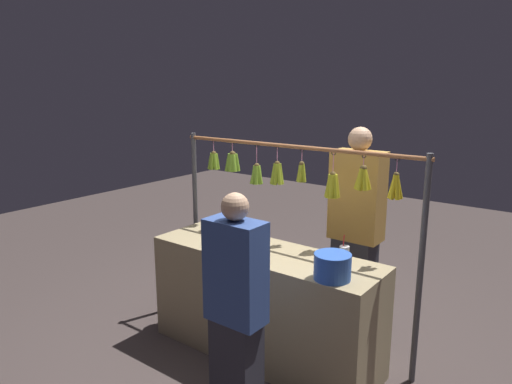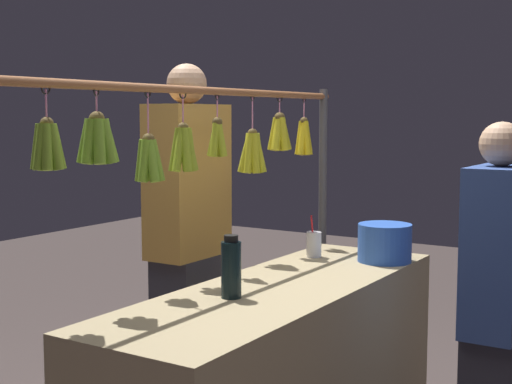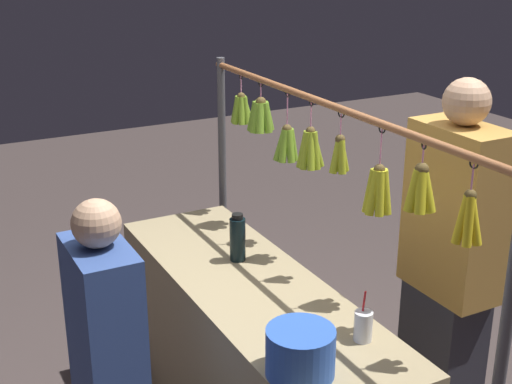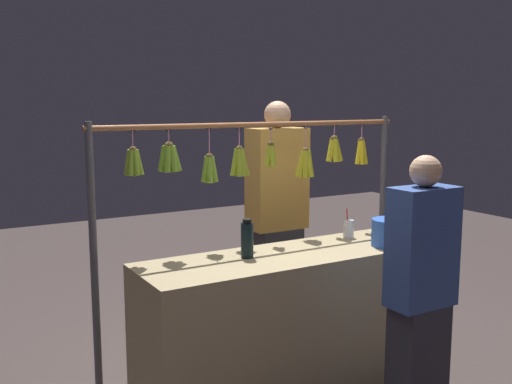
{
  "view_description": "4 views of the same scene",
  "coord_description": "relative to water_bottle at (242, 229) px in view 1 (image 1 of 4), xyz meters",
  "views": [
    {
      "loc": [
        -2.03,
        2.8,
        2.14
      ],
      "look_at": [
        0.08,
        0.0,
        1.33
      ],
      "focal_mm": 33.31,
      "sensor_mm": 36.0,
      "label": 1
    },
    {
      "loc": [
        2.43,
        1.43,
        1.55
      ],
      "look_at": [
        0.17,
        0.0,
        1.27
      ],
      "focal_mm": 51.14,
      "sensor_mm": 36.0,
      "label": 2
    },
    {
      "loc": [
        -2.5,
        1.3,
        2.34
      ],
      "look_at": [
        -0.03,
        0.0,
        1.32
      ],
      "focal_mm": 50.19,
      "sensor_mm": 36.0,
      "label": 3
    },
    {
      "loc": [
        1.96,
        2.94,
        1.8
      ],
      "look_at": [
        0.23,
        0.0,
        1.28
      ],
      "focal_mm": 41.95,
      "sensor_mm": 36.0,
      "label": 4
    }
  ],
  "objects": [
    {
      "name": "blue_bucket",
      "position": [
        -0.93,
        0.22,
        -0.02
      ],
      "size": [
        0.25,
        0.25,
        0.17
      ],
      "primitive_type": "cylinder",
      "color": "blue",
      "rests_on": "market_counter"
    },
    {
      "name": "vendor_person",
      "position": [
        -0.66,
        -0.71,
        -0.1
      ],
      "size": [
        0.43,
        0.23,
        1.8
      ],
      "color": "#2D2D38",
      "rests_on": "ground"
    },
    {
      "name": "drink_cup",
      "position": [
        -0.85,
        -0.11,
        -0.05
      ],
      "size": [
        0.07,
        0.07,
        0.2
      ],
      "color": "silver",
      "rests_on": "market_counter"
    },
    {
      "name": "water_bottle",
      "position": [
        0.0,
        0.0,
        0.0
      ],
      "size": [
        0.07,
        0.07,
        0.23
      ],
      "color": "black",
      "rests_on": "market_counter"
    },
    {
      "name": "display_rack",
      "position": [
        -0.23,
        -0.31,
        0.27
      ],
      "size": [
        2.23,
        0.14,
        1.69
      ],
      "color": "#4C4C51",
      "rests_on": "ground"
    },
    {
      "name": "market_counter",
      "position": [
        -0.26,
        0.05,
        -0.55
      ],
      "size": [
        1.87,
        0.58,
        0.88
      ],
      "primitive_type": "cube",
      "color": "tan",
      "rests_on": "ground"
    },
    {
      "name": "customer_person",
      "position": [
        -0.6,
        0.81,
        -0.24
      ],
      "size": [
        0.36,
        0.2,
        1.53
      ],
      "color": "#2D2D38",
      "rests_on": "ground"
    },
    {
      "name": "ground_plane",
      "position": [
        -0.26,
        0.05,
        -0.99
      ],
      "size": [
        12.0,
        12.0,
        0.0
      ],
      "primitive_type": "plane",
      "color": "#423735"
    }
  ]
}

